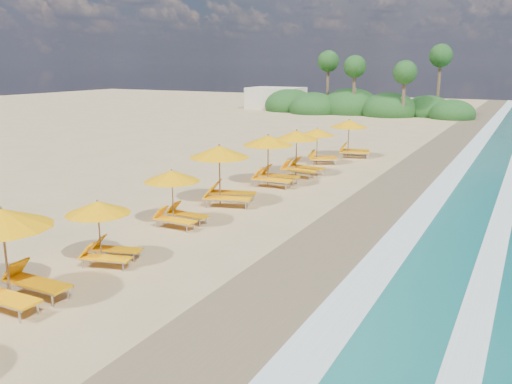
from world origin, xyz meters
TOP-DOWN VIEW (x-y plane):
  - ground at (0.00, 0.00)m, footprint 160.00×160.00m
  - wet_sand at (4.00, 0.00)m, footprint 4.00×160.00m
  - surf_foam at (6.70, 0.00)m, footprint 4.00×160.00m
  - station_2 at (-2.18, -9.29)m, footprint 2.77×2.55m
  - station_3 at (-2.10, -6.05)m, footprint 2.55×2.48m
  - station_4 at (-2.48, -1.77)m, footprint 2.35×2.16m
  - station_5 at (-2.46, 1.75)m, footprint 3.36×3.27m
  - station_6 at (-2.28, 6.07)m, footprint 2.90×2.70m
  - station_7 at (-2.01, 8.99)m, footprint 2.94×2.78m
  - station_8 at (-2.30, 12.86)m, footprint 2.93×2.93m
  - station_9 at (-1.30, 16.00)m, footprint 3.13×3.04m
  - treeline at (-9.94, 45.51)m, footprint 25.80×8.80m
  - beach_building at (-22.00, 48.00)m, footprint 7.00×5.00m

SIDE VIEW (x-z plane):
  - ground at x=0.00m, z-range 0.00..0.00m
  - wet_sand at x=4.00m, z-range 0.00..0.01m
  - surf_foam at x=6.70m, z-range 0.02..0.03m
  - treeline at x=-9.94m, z-range -3.87..5.86m
  - station_3 at x=-2.10m, z-range 0.12..2.15m
  - station_4 at x=-2.48m, z-range 0.13..2.32m
  - station_8 at x=-2.30m, z-range 0.13..2.35m
  - station_9 at x=-1.30m, z-range 0.15..2.65m
  - beach_building at x=-22.00m, z-range 0.00..2.80m
  - station_7 at x=-2.01m, z-range 0.15..2.68m
  - station_2 at x=-2.18m, z-range 0.16..2.73m
  - station_6 at x=-2.28m, z-range 0.16..2.76m
  - station_5 at x=-2.46m, z-range 0.16..2.82m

